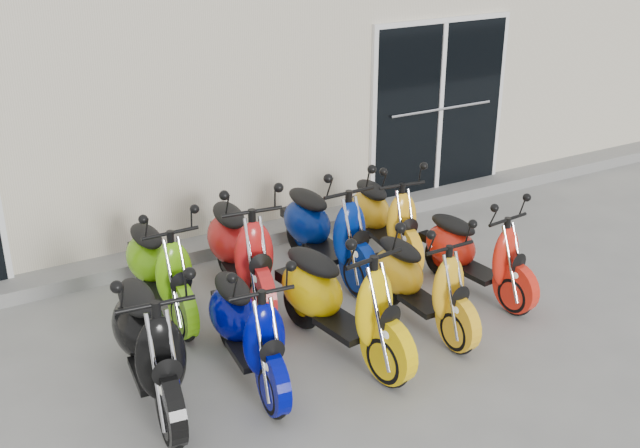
# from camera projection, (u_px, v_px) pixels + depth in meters

# --- Properties ---
(ground) EXTENTS (80.00, 80.00, 0.00)m
(ground) POSITION_uv_depth(u_px,v_px,m) (351.00, 318.00, 7.61)
(ground) COLOR gray
(ground) RESTS_ON ground
(building) EXTENTS (14.00, 6.00, 3.20)m
(building) POSITION_uv_depth(u_px,v_px,m) (158.00, 54.00, 11.14)
(building) COLOR beige
(building) RESTS_ON ground
(front_step) EXTENTS (14.00, 0.40, 0.15)m
(front_step) POSITION_uv_depth(u_px,v_px,m) (259.00, 235.00, 9.20)
(front_step) COLOR gray
(front_step) RESTS_ON ground
(door_right) EXTENTS (2.02, 0.08, 2.22)m
(door_right) POSITION_uv_depth(u_px,v_px,m) (439.00, 103.00, 10.02)
(door_right) COLOR black
(door_right) RESTS_ON front_step
(scooter_front_black) EXTENTS (0.83, 1.85, 1.33)m
(scooter_front_black) POSITION_uv_depth(u_px,v_px,m) (148.00, 327.00, 6.16)
(scooter_front_black) COLOR black
(scooter_front_black) RESTS_ON ground
(scooter_front_blue) EXTENTS (0.74, 1.69, 1.21)m
(scooter_front_blue) POSITION_uv_depth(u_px,v_px,m) (247.00, 314.00, 6.46)
(scooter_front_blue) COLOR #000586
(scooter_front_blue) RESTS_ON ground
(scooter_front_orange_a) EXTENTS (0.91, 1.88, 1.33)m
(scooter_front_orange_a) POSITION_uv_depth(u_px,v_px,m) (341.00, 286.00, 6.79)
(scooter_front_orange_a) COLOR yellow
(scooter_front_orange_a) RESTS_ON ground
(scooter_front_orange_b) EXTENTS (0.60, 1.59, 1.16)m
(scooter_front_orange_b) POSITION_uv_depth(u_px,v_px,m) (422.00, 269.00, 7.26)
(scooter_front_orange_b) COLOR yellow
(scooter_front_orange_b) RESTS_ON ground
(scooter_front_red) EXTENTS (0.74, 1.60, 1.14)m
(scooter_front_red) POSITION_uv_depth(u_px,v_px,m) (477.00, 241.00, 7.85)
(scooter_front_red) COLOR red
(scooter_front_red) RESTS_ON ground
(scooter_back_green) EXTENTS (0.61, 1.65, 1.21)m
(scooter_back_green) POSITION_uv_depth(u_px,v_px,m) (159.00, 256.00, 7.47)
(scooter_back_green) COLOR #6AC00E
(scooter_back_green) RESTS_ON ground
(scooter_back_red) EXTENTS (0.87, 1.86, 1.33)m
(scooter_back_red) POSITION_uv_depth(u_px,v_px,m) (240.00, 236.00, 7.75)
(scooter_back_red) COLOR red
(scooter_back_red) RESTS_ON ground
(scooter_back_blue) EXTENTS (0.71, 1.79, 1.30)m
(scooter_back_blue) POSITION_uv_depth(u_px,v_px,m) (327.00, 217.00, 8.20)
(scooter_back_blue) COLOR navy
(scooter_back_blue) RESTS_ON ground
(scooter_back_yellow) EXTENTS (0.79, 1.68, 1.19)m
(scooter_back_yellow) POSITION_uv_depth(u_px,v_px,m) (385.00, 206.00, 8.63)
(scooter_back_yellow) COLOR yellow
(scooter_back_yellow) RESTS_ON ground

